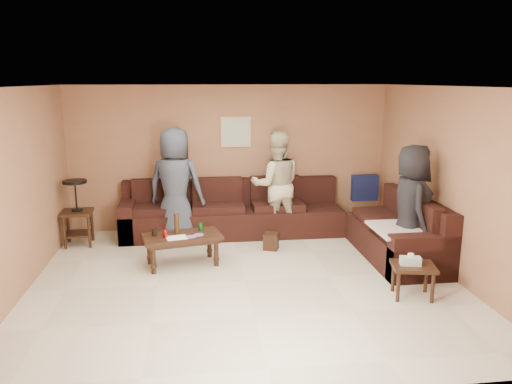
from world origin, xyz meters
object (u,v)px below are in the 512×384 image
(end_table_left, at_px, (77,211))
(person_right, at_px, (411,206))
(waste_bin, at_px, (271,241))
(sectional_sofa, at_px, (286,223))
(coffee_table, at_px, (182,239))
(person_left, at_px, (176,185))
(side_table_right, at_px, (413,269))
(person_middle, at_px, (276,185))

(end_table_left, relative_size, person_right, 0.61)
(end_table_left, height_order, waste_bin, end_table_left)
(sectional_sofa, bearing_deg, coffee_table, -153.24)
(sectional_sofa, xyz_separation_m, person_right, (1.53, -1.24, 0.54))
(person_left, bearing_deg, sectional_sofa, -170.76)
(end_table_left, height_order, side_table_right, end_table_left)
(end_table_left, bearing_deg, sectional_sofa, -4.71)
(sectional_sofa, relative_size, end_table_left, 4.41)
(side_table_right, distance_m, person_left, 3.88)
(coffee_table, xyz_separation_m, end_table_left, (-1.65, 1.10, 0.17))
(coffee_table, bearing_deg, person_middle, 37.37)
(waste_bin, height_order, person_left, person_left)
(sectional_sofa, height_order, side_table_right, sectional_sofa)
(coffee_table, relative_size, person_left, 0.63)
(sectional_sofa, xyz_separation_m, side_table_right, (1.14, -2.25, 0.04))
(person_middle, bearing_deg, waste_bin, 75.16)
(person_middle, bearing_deg, person_left, 2.87)
(person_middle, bearing_deg, sectional_sofa, 106.62)
(sectional_sofa, bearing_deg, waste_bin, -131.89)
(sectional_sofa, distance_m, coffee_table, 1.84)
(person_middle, xyz_separation_m, person_right, (1.63, -1.59, -0.02))
(end_table_left, bearing_deg, person_left, 0.45)
(waste_bin, relative_size, person_right, 0.15)
(sectional_sofa, xyz_separation_m, person_left, (-1.74, 0.28, 0.60))
(person_right, bearing_deg, waste_bin, 69.34)
(sectional_sofa, relative_size, waste_bin, 18.04)
(waste_bin, bearing_deg, sectional_sofa, 48.11)
(sectional_sofa, height_order, person_left, person_left)
(sectional_sofa, distance_m, waste_bin, 0.47)
(coffee_table, bearing_deg, side_table_right, -27.19)
(coffee_table, xyz_separation_m, person_left, (-0.10, 1.11, 0.55))
(side_table_right, distance_m, person_right, 1.20)
(side_table_right, bearing_deg, sectional_sofa, 116.82)
(coffee_table, xyz_separation_m, person_right, (3.17, -0.41, 0.48))
(sectional_sofa, xyz_separation_m, person_middle, (-0.10, 0.35, 0.55))
(sectional_sofa, bearing_deg, end_table_left, 175.29)
(person_middle, bearing_deg, person_right, 136.40)
(waste_bin, relative_size, person_middle, 0.15)
(coffee_table, bearing_deg, person_left, 95.39)
(end_table_left, distance_m, person_left, 1.60)
(side_table_right, xyz_separation_m, person_middle, (-1.24, 2.60, 0.52))
(coffee_table, height_order, person_middle, person_middle)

